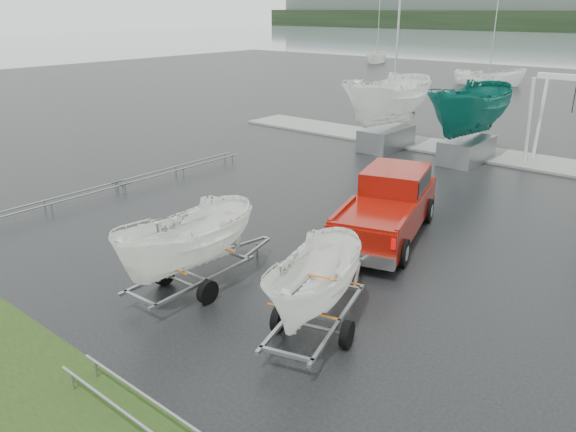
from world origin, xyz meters
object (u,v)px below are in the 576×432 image
Objects in this scene: trailer_parked at (185,192)px; boat_hoist at (572,109)px; trailer_hitched at (317,232)px; pickup_truck at (389,203)px.

trailer_parked reaches higher than boat_hoist.
trailer_hitched reaches higher than boat_hoist.
pickup_truck is at bearing 90.00° from trailer_hitched.
boat_hoist is (2.03, 12.01, 1.63)m from pickup_truck.
trailer_hitched is 0.92× the size of trailer_parked.
trailer_hitched is 3.71m from trailer_parked.
pickup_truck is 6.64m from trailer_hitched.
trailer_parked is 1.19× the size of boat_hoist.
trailer_hitched is at bearing -90.63° from boat_hoist.
pickup_truck is 1.29× the size of trailer_parked.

